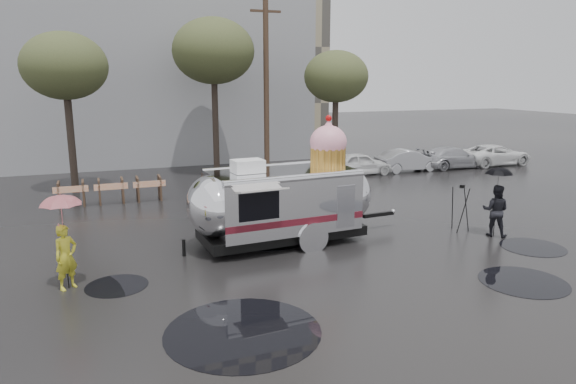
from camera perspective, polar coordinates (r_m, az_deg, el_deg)
name	(u,v)px	position (r m, az deg, el deg)	size (l,w,h in m)	color
ground	(343,267)	(14.07, 6.15, -8.30)	(120.00, 120.00, 0.00)	black
puddles	(333,278)	(13.28, 5.05, -9.55)	(13.60, 8.52, 0.01)	black
grey_building	(121,55)	(35.80, -18.04, 14.30)	(22.00, 12.00, 13.00)	gray
utility_pole	(266,86)	(27.09, -2.43, 11.69)	(1.60, 0.28, 9.00)	#473323
tree_left	(64,67)	(24.73, -23.58, 12.63)	(3.64, 3.64, 6.95)	#382D26
tree_mid	(213,52)	(27.41, -8.29, 15.18)	(4.20, 4.20, 8.03)	#382D26
tree_right	(336,77)	(27.48, 5.35, 12.57)	(3.36, 3.36, 6.42)	#382D26
barricade_row	(111,190)	(22.13, -19.06, 0.16)	(4.30, 0.80, 1.00)	#473323
parked_cars	(435,157)	(29.95, 16.05, 3.80)	(13.20, 1.90, 1.50)	silver
airstream_trailer	(285,198)	(15.70, -0.37, -0.73)	(7.36, 3.09, 3.97)	silver
person_left	(66,257)	(13.47, -23.44, -6.65)	(0.58, 0.38, 1.60)	gold
umbrella_pink	(61,210)	(13.16, -23.87, -1.88)	(1.19, 1.19, 2.36)	pink
person_right	(495,211)	(17.76, 22.06, -1.92)	(0.81, 0.45, 1.68)	black
umbrella_black	(498,178)	(17.54, 22.34, 1.47)	(1.07, 1.07, 2.28)	black
tripod	(461,203)	(17.93, 18.67, -1.18)	(0.61, 0.64, 1.58)	black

